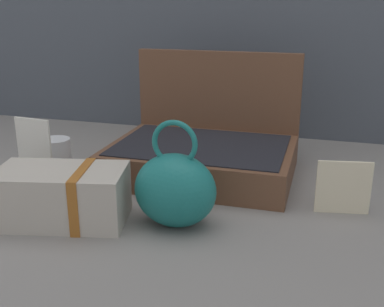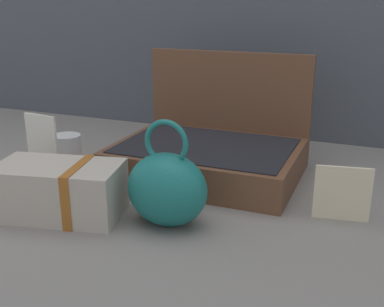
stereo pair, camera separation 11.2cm
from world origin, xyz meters
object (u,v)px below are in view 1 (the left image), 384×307
object	(u,v)px
open_suitcase	(205,148)
coffee_mug	(56,155)
teal_pouch_handbag	(175,189)
poster_card_right	(35,154)
info_card_left	(343,188)
cream_toiletry_bag	(63,196)

from	to	relation	value
open_suitcase	coffee_mug	bearing A→B (deg)	-165.56
teal_pouch_handbag	poster_card_right	xyz separation A→B (m)	(-0.39, 0.10, 0.01)
open_suitcase	info_card_left	xyz separation A→B (m)	(0.36, -0.17, -0.01)
cream_toiletry_bag	teal_pouch_handbag	bearing A→B (deg)	11.43
teal_pouch_handbag	coffee_mug	size ratio (longest dim) A/B	1.96
open_suitcase	info_card_left	size ratio (longest dim) A/B	3.95
coffee_mug	poster_card_right	xyz separation A→B (m)	(0.02, -0.13, 0.04)
open_suitcase	coffee_mug	size ratio (longest dim) A/B	4.11
info_card_left	poster_card_right	size ratio (longest dim) A/B	0.68
cream_toiletry_bag	info_card_left	world-z (taller)	info_card_left
open_suitcase	cream_toiletry_bag	size ratio (longest dim) A/B	1.62
coffee_mug	poster_card_right	world-z (taller)	poster_card_right
teal_pouch_handbag	poster_card_right	bearing A→B (deg)	165.73
open_suitcase	info_card_left	world-z (taller)	open_suitcase
open_suitcase	cream_toiletry_bag	distance (m)	0.43
poster_card_right	teal_pouch_handbag	bearing A→B (deg)	-8.04
info_card_left	cream_toiletry_bag	bearing A→B (deg)	-170.05
cream_toiletry_bag	coffee_mug	xyz separation A→B (m)	(-0.19, 0.27, -0.01)
coffee_mug	info_card_left	size ratio (longest dim) A/B	0.96
teal_pouch_handbag	info_card_left	distance (m)	0.37
coffee_mug	cream_toiletry_bag	bearing A→B (deg)	-55.51
coffee_mug	info_card_left	world-z (taller)	info_card_left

